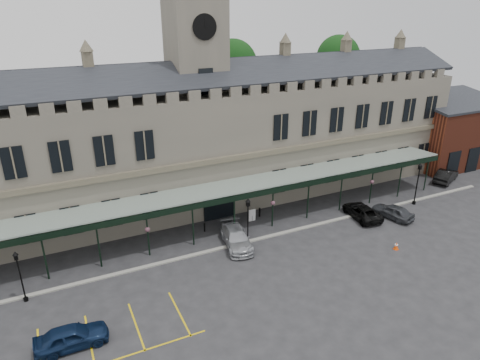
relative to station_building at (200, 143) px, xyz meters
name	(u,v)px	position (x,y,z in m)	size (l,w,h in m)	color
ground	(272,276)	(0.00, -15.91, -6.47)	(140.00, 140.00, 0.00)	#262629
station_building	(200,143)	(0.00, 0.00, 0.00)	(60.00, 10.36, 17.30)	#5C574C
clock_tower	(197,78)	(0.00, 0.09, 6.64)	(5.60, 5.60, 24.80)	#5C574C
canopy	(233,211)	(0.00, -8.45, -4.06)	(50.00, 4.10, 4.30)	#8C9E93
brick_annex	(450,132)	(34.00, -2.94, -2.31)	(12.40, 8.36, 9.23)	maroon
kerb	(242,243)	(0.00, -10.41, -6.41)	(60.00, 0.40, 0.12)	gray
parking_markings	(91,345)	(-14.00, -17.41, -6.47)	(16.00, 6.00, 0.01)	gold
tree_behind_mid	(233,65)	(8.00, 9.09, 6.35)	(6.00, 6.00, 16.00)	#332314
tree_behind_right	(338,58)	(24.00, 9.09, 6.35)	(6.00, 6.00, 16.00)	#332314
lamp_post_left	(20,272)	(-17.65, -10.87, -4.01)	(0.39, 0.39, 4.15)	black
lamp_post_mid	(248,218)	(0.23, -11.00, -3.70)	(0.44, 0.44, 4.68)	black
lamp_post_right	(418,180)	(20.18, -10.93, -3.68)	(0.45, 0.45, 4.71)	black
traffic_cone	(396,246)	(11.78, -17.03, -6.13)	(0.43, 0.43, 0.68)	#F14407
sign_board	(252,215)	(2.74, -6.93, -5.86)	(0.72, 0.06, 1.24)	black
bollard_left	(205,227)	(-2.28, -6.90, -6.04)	(0.15, 0.15, 0.86)	black
bollard_right	(260,212)	(3.84, -6.42, -5.99)	(0.17, 0.17, 0.95)	black
car_left_a	(72,337)	(-15.00, -17.03, -5.71)	(1.80, 4.46, 1.52)	#0D1E3D
car_taxi	(236,238)	(-0.63, -10.46, -5.70)	(2.15, 5.28, 1.53)	#999BA0
car_van	(362,211)	(13.00, -10.97, -5.80)	(2.20, 4.78, 1.33)	black
car_right_a	(393,211)	(15.75, -12.34, -5.76)	(1.68, 4.18, 1.42)	#34363B
car_right_b	(446,176)	(28.34, -7.93, -5.69)	(1.64, 4.71, 1.55)	black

